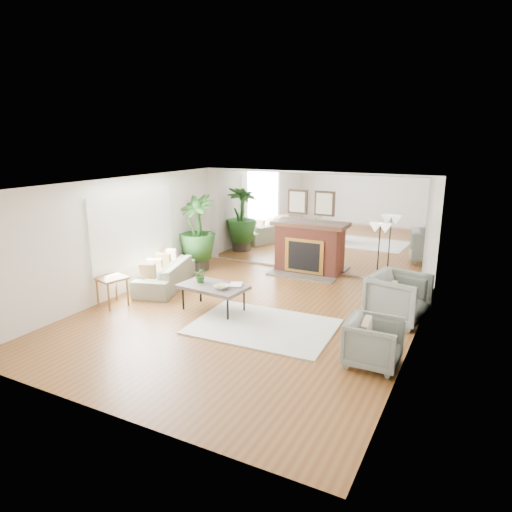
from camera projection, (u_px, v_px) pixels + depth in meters
The scene contains 18 objects.
ground at pixel (244, 317), 8.63m from camera, with size 7.00×7.00×0.00m, color brown.
wall_left at pixel (120, 237), 9.63m from camera, with size 0.02×7.00×2.50m, color silver.
wall_right at pixel (414, 275), 6.99m from camera, with size 0.02×7.00×2.50m, color silver.
wall_back at pixel (311, 222), 11.32m from camera, with size 6.00×0.02×2.50m, color silver.
mirror_panel at pixel (311, 223), 11.30m from camera, with size 5.40×0.04×2.40m, color silver.
window_panel at pixel (133, 230), 9.94m from camera, with size 0.04×2.40×1.50m, color #B2E09E.
fireplace at pixel (307, 247), 11.27m from camera, with size 1.85×0.83×2.05m.
area_rug at pixel (263, 326), 8.17m from camera, with size 2.49×1.78×0.03m, color silver.
coffee_table at pixel (213, 287), 8.84m from camera, with size 1.36×0.87×0.52m.
sofa at pixel (165, 275), 10.30m from camera, with size 2.01×0.79×0.59m, color gray.
armchair_back at pixel (398, 298), 8.34m from camera, with size 0.96×0.99×0.90m, color gray.
armchair_front at pixel (374, 343), 6.74m from camera, with size 0.77×0.79×0.72m, color gray.
side_table at pixel (112, 282), 9.10m from camera, with size 0.64×0.64×0.60m.
potted_ficus at pixel (197, 231), 11.49m from camera, with size 1.01×1.01×1.91m.
floor_lamp at pixel (380, 233), 9.95m from camera, with size 0.48×0.27×1.49m.
tabletop_plant at pixel (201, 275), 8.98m from camera, with size 0.28×0.25×0.31m, color #2C5720.
fruit_bowl at pixel (222, 287), 8.63m from camera, with size 0.28×0.28×0.07m, color olive.
book at pixel (230, 285), 8.84m from camera, with size 0.23×0.32×0.02m, color olive.
Camera 1 is at (3.88, -7.06, 3.30)m, focal length 32.00 mm.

